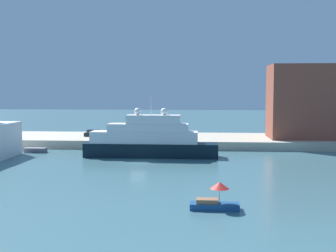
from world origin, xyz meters
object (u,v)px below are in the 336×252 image
(person_figure, at_px, (117,134))
(large_yacht, at_px, (149,140))
(small_motorboat, at_px, (215,199))
(harbor_building, at_px, (309,102))
(parked_car, at_px, (94,133))
(mooring_bollard, at_px, (138,139))
(work_barge, at_px, (35,150))

(person_figure, bearing_deg, large_yacht, -58.65)
(small_motorboat, xyz_separation_m, person_figure, (-19.66, 48.66, 1.52))
(large_yacht, distance_m, small_motorboat, 35.96)
(person_figure, bearing_deg, harbor_building, 4.72)
(large_yacht, bearing_deg, small_motorboat, -72.39)
(small_motorboat, distance_m, parked_car, 57.98)
(harbor_building, height_order, person_figure, harbor_building)
(parked_car, xyz_separation_m, mooring_bollard, (11.06, -6.97, -0.29))
(mooring_bollard, bearing_deg, small_motorboat, -72.25)
(work_barge, relative_size, harbor_building, 0.25)
(work_barge, bearing_deg, person_figure, 36.89)
(work_barge, height_order, person_figure, person_figure)
(harbor_building, distance_m, person_figure, 42.20)
(small_motorboat, xyz_separation_m, parked_car, (-25.49, 52.05, 1.35))
(small_motorboat, bearing_deg, person_figure, 112.00)
(small_motorboat, bearing_deg, mooring_bollard, 107.75)
(large_yacht, relative_size, harbor_building, 1.42)
(large_yacht, height_order, work_barge, large_yacht)
(small_motorboat, distance_m, harbor_building, 57.12)
(small_motorboat, bearing_deg, large_yacht, 107.61)
(work_barge, xyz_separation_m, person_figure, (13.97, 10.49, 2.11))
(work_barge, height_order, harbor_building, harbor_building)
(work_barge, bearing_deg, mooring_bollard, 19.79)
(harbor_building, xyz_separation_m, mooring_bollard, (-36.23, -7.00, -7.55))
(harbor_building, height_order, parked_car, harbor_building)
(work_barge, distance_m, parked_car, 16.21)
(small_motorboat, relative_size, harbor_building, 0.29)
(small_motorboat, xyz_separation_m, work_barge, (-33.63, 38.17, -0.60))
(harbor_building, bearing_deg, person_figure, -175.28)
(small_motorboat, relative_size, person_figure, 2.80)
(small_motorboat, relative_size, work_barge, 1.19)
(harbor_building, bearing_deg, work_barge, -165.91)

